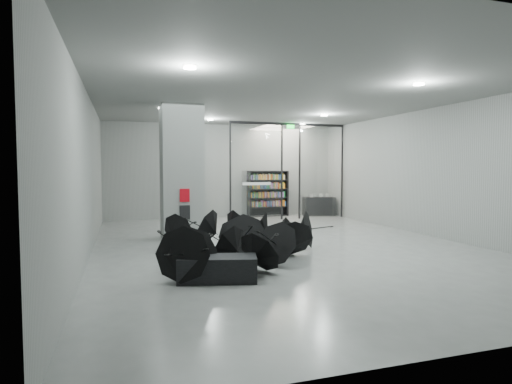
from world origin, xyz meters
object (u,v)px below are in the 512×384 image
object	(u,v)px
column	(182,173)
shop_counter	(319,206)
bench	(218,269)
umbrella_cluster	(236,247)
bookshelf	(268,194)

from	to	relation	value
column	shop_counter	distance (m)	8.07
shop_counter	column	bearing A→B (deg)	-136.34
bench	umbrella_cluster	bearing A→B (deg)	78.68
bench	shop_counter	size ratio (longest dim) A/B	1.05
column	umbrella_cluster	size ratio (longest dim) A/B	0.85
column	bench	distance (m)	5.37
bookshelf	column	bearing A→B (deg)	-136.36
shop_counter	umbrella_cluster	bearing A→B (deg)	-116.53
bench	umbrella_cluster	size ratio (longest dim) A/B	0.31
bench	shop_counter	world-z (taller)	shop_counter
shop_counter	umbrella_cluster	distance (m)	9.62
bench	umbrella_cluster	distance (m)	1.90
column	bookshelf	xyz separation A→B (m)	(4.43, 4.75, -0.99)
column	bench	world-z (taller)	column
column	bookshelf	bearing A→B (deg)	47.02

